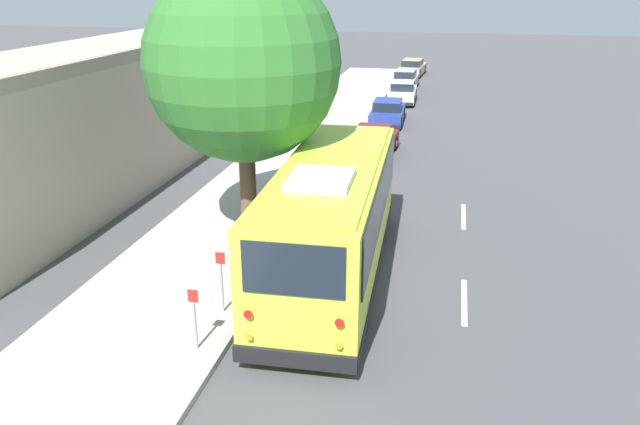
{
  "coord_description": "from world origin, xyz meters",
  "views": [
    {
      "loc": [
        -14.37,
        -2.41,
        7.51
      ],
      "look_at": [
        1.68,
        1.0,
        1.3
      ],
      "focal_mm": 35.0,
      "sensor_mm": 36.0,
      "label": 1
    }
  ],
  "objects": [
    {
      "name": "parked_sedan_tan",
      "position": [
        37.49,
        0.94,
        0.61
      ],
      "size": [
        4.76,
        2.08,
        1.3
      ],
      "rotation": [
        0.0,
        0.0,
        -0.08
      ],
      "color": "tan",
      "rests_on": "ground"
    },
    {
      "name": "fire_hydrant",
      "position": [
        6.91,
        2.39,
        0.55
      ],
      "size": [
        0.22,
        0.22,
        0.81
      ],
      "color": "#99999E",
      "rests_on": "sidewalk_slab"
    },
    {
      "name": "sidewalk_slab",
      "position": [
        0.0,
        4.26,
        0.07
      ],
      "size": [
        80.0,
        4.4,
        0.15
      ],
      "primitive_type": "cube",
      "color": "#B2AFA8",
      "rests_on": "ground"
    },
    {
      "name": "street_tree",
      "position": [
        2.11,
        3.2,
        5.69
      ],
      "size": [
        5.36,
        5.36,
        8.67
      ],
      "color": "brown",
      "rests_on": "sidewalk_slab"
    },
    {
      "name": "sign_post_far",
      "position": [
        -2.24,
        2.49,
        0.93
      ],
      "size": [
        0.06,
        0.22,
        1.52
      ],
      "color": "gray",
      "rests_on": "sidewalk_slab"
    },
    {
      "name": "curb_strip",
      "position": [
        0.0,
        1.99,
        0.07
      ],
      "size": [
        80.0,
        0.14,
        0.15
      ],
      "primitive_type": "cube",
      "color": "#9D9A94",
      "rests_on": "ground"
    },
    {
      "name": "parked_sedan_blue",
      "position": [
        19.46,
        1.0,
        0.59
      ],
      "size": [
        4.19,
        1.84,
        1.27
      ],
      "rotation": [
        0.0,
        0.0,
        0.02
      ],
      "color": "navy",
      "rests_on": "ground"
    },
    {
      "name": "ground_plane",
      "position": [
        0.0,
        0.0,
        0.0
      ],
      "size": [
        160.0,
        160.0,
        0.0
      ],
      "primitive_type": "plane",
      "color": "#474749"
    },
    {
      "name": "parked_sedan_white",
      "position": [
        25.68,
        0.72,
        0.62
      ],
      "size": [
        4.15,
        1.75,
        1.33
      ],
      "rotation": [
        0.0,
        0.0,
        0.02
      ],
      "color": "silver",
      "rests_on": "ground"
    },
    {
      "name": "lane_stripe_mid",
      "position": [
        -0.31,
        -3.07,
        0.0
      ],
      "size": [
        2.4,
        0.14,
        0.01
      ],
      "primitive_type": "cube",
      "color": "silver",
      "rests_on": "ground"
    },
    {
      "name": "parked_sedan_silver",
      "position": [
        31.06,
        0.99,
        0.61
      ],
      "size": [
        4.33,
        1.76,
        1.31
      ],
      "rotation": [
        0.0,
        0.0,
        -0.03
      ],
      "color": "#A8AAAF",
      "rests_on": "ground"
    },
    {
      "name": "building_backdrop",
      "position": [
        7.65,
        11.58,
        2.41
      ],
      "size": [
        22.73,
        6.61,
        5.21
      ],
      "color": "tan",
      "rests_on": "ground"
    },
    {
      "name": "parked_sedan_maroon",
      "position": [
        12.48,
        0.94,
        0.62
      ],
      "size": [
        4.29,
        2.08,
        1.33
      ],
      "rotation": [
        0.0,
        0.0,
        -0.09
      ],
      "color": "maroon",
      "rests_on": "ground"
    },
    {
      "name": "lane_stripe_ahead",
      "position": [
        5.69,
        -3.07,
        0.0
      ],
      "size": [
        2.4,
        0.14,
        0.01
      ],
      "primitive_type": "cube",
      "color": "silver",
      "rests_on": "ground"
    },
    {
      "name": "shuttle_bus",
      "position": [
        0.3,
        0.4,
        1.79
      ],
      "size": [
        9.31,
        2.99,
        3.35
      ],
      "rotation": [
        0.0,
        0.0,
        0.03
      ],
      "color": "#BCDB38",
      "rests_on": "ground"
    },
    {
      "name": "sign_post_near",
      "position": [
        -3.84,
        2.49,
        0.87
      ],
      "size": [
        0.06,
        0.22,
        1.38
      ],
      "color": "gray",
      "rests_on": "sidewalk_slab"
    }
  ]
}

